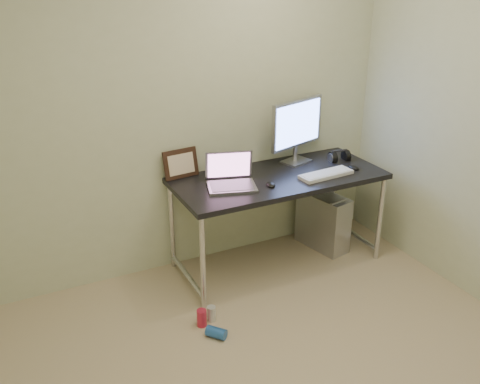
% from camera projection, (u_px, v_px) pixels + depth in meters
% --- Properties ---
extents(wall_back, '(3.50, 0.02, 2.50)m').
position_uv_depth(wall_back, '(171.00, 111.00, 3.83)').
color(wall_back, beige).
rests_on(wall_back, ground).
extents(desk, '(1.61, 0.70, 0.75)m').
position_uv_depth(desk, '(278.00, 185.00, 4.06)').
color(desk, black).
rests_on(desk, ground).
extents(tower_computer, '(0.29, 0.49, 0.50)m').
position_uv_depth(tower_computer, '(323.00, 221.00, 4.48)').
color(tower_computer, '#B3B3B8').
rests_on(tower_computer, ground).
extents(cable_a, '(0.01, 0.16, 0.69)m').
position_uv_depth(cable_a, '(303.00, 194.00, 4.59)').
color(cable_a, black).
rests_on(cable_a, ground).
extents(cable_b, '(0.02, 0.11, 0.71)m').
position_uv_depth(cable_b, '(313.00, 195.00, 4.62)').
color(cable_b, black).
rests_on(cable_b, ground).
extents(can_red, '(0.08, 0.08, 0.12)m').
position_uv_depth(can_red, '(202.00, 318.00, 3.55)').
color(can_red, '#C22340').
rests_on(can_red, ground).
extents(can_white, '(0.08, 0.08, 0.11)m').
position_uv_depth(can_white, '(211.00, 314.00, 3.61)').
color(can_white, silver).
rests_on(can_white, ground).
extents(can_blue, '(0.14, 0.15, 0.07)m').
position_uv_depth(can_blue, '(216.00, 333.00, 3.45)').
color(can_blue, '#2458AC').
rests_on(can_blue, ground).
extents(laptop, '(0.41, 0.37, 0.24)m').
position_uv_depth(laptop, '(231.00, 178.00, 3.84)').
color(laptop, '#9FA0A7').
rests_on(laptop, desk).
extents(monitor, '(0.53, 0.22, 0.51)m').
position_uv_depth(monitor, '(297.00, 126.00, 4.19)').
color(monitor, '#9FA0A7').
rests_on(monitor, desk).
extents(keyboard, '(0.44, 0.17, 0.03)m').
position_uv_depth(keyboard, '(326.00, 174.00, 4.03)').
color(keyboard, silver).
rests_on(keyboard, desk).
extents(mouse_right, '(0.07, 0.11, 0.04)m').
position_uv_depth(mouse_right, '(354.00, 167.00, 4.16)').
color(mouse_right, black).
rests_on(mouse_right, desk).
extents(mouse_left, '(0.08, 0.11, 0.03)m').
position_uv_depth(mouse_left, '(271.00, 184.00, 3.85)').
color(mouse_left, black).
rests_on(mouse_left, desk).
extents(headphones, '(0.17, 0.10, 0.11)m').
position_uv_depth(headphones, '(339.00, 157.00, 4.34)').
color(headphones, black).
rests_on(headphones, desk).
extents(picture_frame, '(0.28, 0.10, 0.22)m').
position_uv_depth(picture_frame, '(181.00, 164.00, 3.97)').
color(picture_frame, black).
rests_on(picture_frame, desk).
extents(webcam, '(0.04, 0.04, 0.11)m').
position_uv_depth(webcam, '(210.00, 164.00, 4.02)').
color(webcam, silver).
rests_on(webcam, desk).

